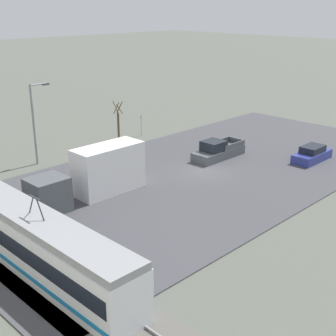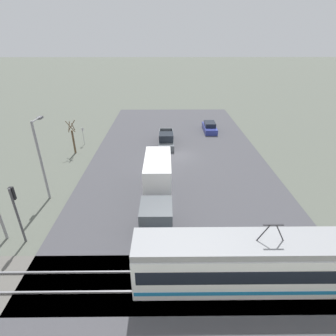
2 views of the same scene
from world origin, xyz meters
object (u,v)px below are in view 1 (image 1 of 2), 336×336
(pickup_truck, at_px, (218,151))
(street_lamp_mid_block, at_px, (35,118))
(no_parking_sign, at_px, (141,123))
(sedan_car_0, at_px, (312,154))
(light_rail_tram, at_px, (40,245))
(box_truck, at_px, (95,175))
(street_tree, at_px, (118,123))

(pickup_truck, relative_size, street_lamp_mid_block, 0.78)
(no_parking_sign, bearing_deg, street_lamp_mid_block, 91.92)
(sedan_car_0, xyz_separation_m, no_parking_sign, (18.10, 5.18, 0.78))
(street_lamp_mid_block, relative_size, no_parking_sign, 3.09)
(light_rail_tram, xyz_separation_m, box_truck, (6.51, -8.60, 0.12))
(light_rail_tram, distance_m, street_lamp_mid_block, 19.40)
(pickup_truck, bearing_deg, no_parking_sign, -2.14)
(street_tree, distance_m, street_lamp_mid_block, 10.45)
(street_tree, relative_size, street_lamp_mid_block, 0.58)
(box_truck, bearing_deg, pickup_truck, -93.30)
(box_truck, distance_m, sedan_car_0, 20.86)
(street_lamp_mid_block, xyz_separation_m, no_parking_sign, (0.44, -13.15, -2.85))
(sedan_car_0, bearing_deg, no_parking_sign, 15.96)
(light_rail_tram, xyz_separation_m, street_lamp_mid_block, (16.60, -9.68, 2.63))
(light_rail_tram, xyz_separation_m, no_parking_sign, (17.04, -22.83, -0.22))
(light_rail_tram, height_order, no_parking_sign, light_rail_tram)
(street_lamp_mid_block, bearing_deg, street_tree, -85.69)
(light_rail_tram, xyz_separation_m, street_tree, (17.37, -19.84, 0.29))
(pickup_truck, height_order, no_parking_sign, no_parking_sign)
(box_truck, relative_size, no_parking_sign, 4.01)
(street_lamp_mid_block, distance_m, no_parking_sign, 13.47)
(sedan_car_0, bearing_deg, pickup_truck, 39.60)
(box_truck, distance_m, no_parking_sign, 17.71)
(box_truck, bearing_deg, sedan_car_0, -111.31)
(no_parking_sign, bearing_deg, box_truck, 126.51)
(street_tree, bearing_deg, sedan_car_0, -156.08)
(sedan_car_0, xyz_separation_m, street_lamp_mid_block, (17.66, 18.33, 3.63))
(pickup_truck, distance_m, street_tree, 11.99)
(pickup_truck, distance_m, no_parking_sign, 11.36)
(pickup_truck, bearing_deg, street_lamp_mid_block, 49.45)
(sedan_car_0, relative_size, no_parking_sign, 1.90)
(box_truck, xyz_separation_m, sedan_car_0, (-7.57, -19.41, -1.12))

